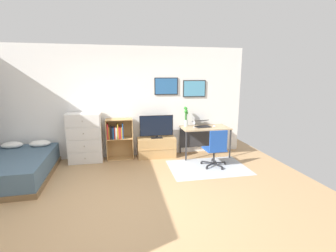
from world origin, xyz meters
TOP-DOWN VIEW (x-y plane):
  - ground_plane at (0.00, 0.00)m, footprint 7.20×7.20m
  - wall_back_with_posters at (0.02, 2.43)m, footprint 6.12×0.09m
  - area_rug at (1.79, 1.23)m, footprint 1.70×1.20m
  - bed at (-2.14, 1.39)m, footprint 1.34×2.00m
  - dresser at (-0.91, 2.15)m, footprint 0.76×0.46m
  - bookshelf at (-0.16, 2.22)m, footprint 0.63×0.30m
  - tv_stand at (0.77, 2.17)m, footprint 0.93×0.41m
  - television at (0.77, 2.15)m, footprint 0.82×0.16m
  - desk at (1.99, 2.13)m, footprint 1.19×0.64m
  - office_chair at (1.95, 1.22)m, footprint 0.56×0.58m
  - laptop at (1.93, 2.16)m, footprint 0.43×0.45m
  - computer_mouse at (2.23, 2.04)m, footprint 0.06×0.10m
  - bamboo_vase at (1.55, 2.26)m, footprint 0.11×0.10m
  - wine_glass at (1.70, 2.03)m, footprint 0.07×0.07m

SIDE VIEW (x-z plane):
  - ground_plane at x=0.00m, z-range 0.00..0.00m
  - area_rug at x=1.79m, z-range 0.00..0.01m
  - bed at x=-2.14m, z-range -0.06..0.52m
  - tv_stand at x=0.77m, z-range 0.00..0.49m
  - office_chair at x=1.95m, z-range 0.03..0.89m
  - bookshelf at x=-0.16m, z-range 0.08..1.07m
  - dresser at x=-0.91m, z-range 0.00..1.17m
  - desk at x=1.99m, z-range 0.24..0.98m
  - computer_mouse at x=2.23m, z-range 0.74..0.77m
  - television at x=0.77m, z-range 0.49..1.06m
  - laptop at x=1.93m, z-range 0.72..0.89m
  - wine_glass at x=1.70m, z-range 0.78..0.96m
  - bamboo_vase at x=1.55m, z-range 0.75..1.25m
  - wall_back_with_posters at x=0.02m, z-range 0.00..2.70m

